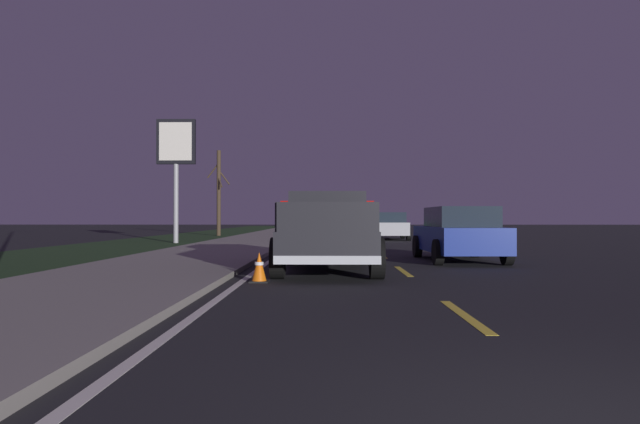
{
  "coord_description": "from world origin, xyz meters",
  "views": [
    {
      "loc": [
        -2.66,
        1.71,
        1.23
      ],
      "look_at": [
        12.51,
        1.96,
        1.39
      ],
      "focal_mm": 31.25,
      "sensor_mm": 36.0,
      "label": 1
    }
  ],
  "objects_px": {
    "sedan_green": "(331,225)",
    "sedan_silver": "(390,226)",
    "pickup_truck": "(327,231)",
    "gas_price_sign": "(176,151)",
    "bare_tree_far": "(219,192)",
    "traffic_cone_near": "(259,267)",
    "sedan_blue": "(459,234)"
  },
  "relations": [
    {
      "from": "sedan_silver",
      "to": "sedan_blue",
      "type": "bearing_deg",
      "value": -179.1
    },
    {
      "from": "gas_price_sign",
      "to": "bare_tree_far",
      "type": "bearing_deg",
      "value": 0.59
    },
    {
      "from": "pickup_truck",
      "to": "sedan_silver",
      "type": "distance_m",
      "value": 18.71
    },
    {
      "from": "sedan_green",
      "to": "sedan_blue",
      "type": "distance_m",
      "value": 21.71
    },
    {
      "from": "sedan_green",
      "to": "sedan_silver",
      "type": "xyz_separation_m",
      "value": [
        -5.65,
        -3.31,
        0.0
      ]
    },
    {
      "from": "sedan_blue",
      "to": "traffic_cone_near",
      "type": "xyz_separation_m",
      "value": [
        -5.31,
        5.04,
        -0.5
      ]
    },
    {
      "from": "sedan_silver",
      "to": "bare_tree_far",
      "type": "bearing_deg",
      "value": 59.25
    },
    {
      "from": "sedan_green",
      "to": "gas_price_sign",
      "type": "xyz_separation_m",
      "value": [
        -10.21,
        7.66,
        3.73
      ]
    },
    {
      "from": "gas_price_sign",
      "to": "pickup_truck",
      "type": "bearing_deg",
      "value": -151.59
    },
    {
      "from": "sedan_green",
      "to": "sedan_silver",
      "type": "distance_m",
      "value": 6.54
    },
    {
      "from": "sedan_silver",
      "to": "sedan_blue",
      "type": "height_order",
      "value": "same"
    },
    {
      "from": "gas_price_sign",
      "to": "sedan_green",
      "type": "bearing_deg",
      "value": -36.9
    },
    {
      "from": "traffic_cone_near",
      "to": "sedan_blue",
      "type": "bearing_deg",
      "value": -43.5
    },
    {
      "from": "traffic_cone_near",
      "to": "bare_tree_far",
      "type": "bearing_deg",
      "value": 12.82
    },
    {
      "from": "bare_tree_far",
      "to": "traffic_cone_near",
      "type": "xyz_separation_m",
      "value": [
        -27.67,
        -6.3,
        -2.75
      ]
    },
    {
      "from": "bare_tree_far",
      "to": "gas_price_sign",
      "type": "bearing_deg",
      "value": -179.41
    },
    {
      "from": "sedan_green",
      "to": "sedan_blue",
      "type": "relative_size",
      "value": 1.0
    },
    {
      "from": "pickup_truck",
      "to": "gas_price_sign",
      "type": "distance_m",
      "value": 16.13
    },
    {
      "from": "bare_tree_far",
      "to": "sedan_green",
      "type": "bearing_deg",
      "value": -96.95
    },
    {
      "from": "sedan_silver",
      "to": "traffic_cone_near",
      "type": "xyz_separation_m",
      "value": [
        -21.08,
        4.79,
        -0.5
      ]
    },
    {
      "from": "gas_price_sign",
      "to": "traffic_cone_near",
      "type": "bearing_deg",
      "value": -159.49
    },
    {
      "from": "pickup_truck",
      "to": "sedan_green",
      "type": "bearing_deg",
      "value": -0.44
    },
    {
      "from": "sedan_green",
      "to": "sedan_blue",
      "type": "xyz_separation_m",
      "value": [
        -21.42,
        -3.55,
        0.0
      ]
    },
    {
      "from": "sedan_green",
      "to": "gas_price_sign",
      "type": "relative_size",
      "value": 0.73
    },
    {
      "from": "sedan_blue",
      "to": "bare_tree_far",
      "type": "distance_m",
      "value": 25.17
    },
    {
      "from": "pickup_truck",
      "to": "sedan_silver",
      "type": "xyz_separation_m",
      "value": [
        18.39,
        -3.49,
        -0.13
      ]
    },
    {
      "from": "bare_tree_far",
      "to": "traffic_cone_near",
      "type": "height_order",
      "value": "bare_tree_far"
    },
    {
      "from": "sedan_green",
      "to": "bare_tree_far",
      "type": "xyz_separation_m",
      "value": [
        0.95,
        7.78,
        2.25
      ]
    },
    {
      "from": "sedan_silver",
      "to": "sedan_blue",
      "type": "xyz_separation_m",
      "value": [
        -15.77,
        -0.25,
        0.0
      ]
    },
    {
      "from": "pickup_truck",
      "to": "bare_tree_far",
      "type": "bearing_deg",
      "value": 16.91
    },
    {
      "from": "sedan_green",
      "to": "sedan_blue",
      "type": "bearing_deg",
      "value": -170.58
    },
    {
      "from": "sedan_blue",
      "to": "bare_tree_far",
      "type": "xyz_separation_m",
      "value": [
        22.37,
        11.33,
        2.25
      ]
    }
  ]
}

